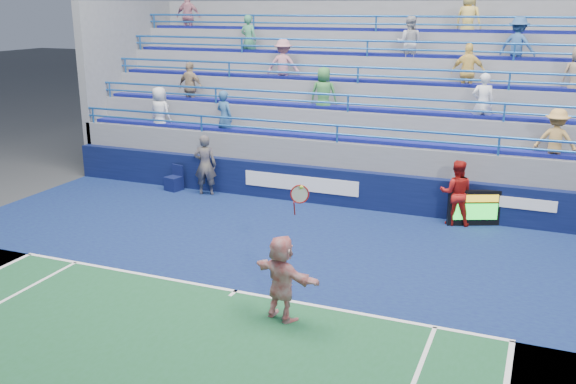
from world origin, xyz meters
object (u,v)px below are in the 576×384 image
at_px(tennis_player, 282,278).
at_px(line_judge, 205,165).
at_px(ball_girl, 456,193).
at_px(judge_chair, 174,183).
at_px(serve_speed_board, 474,208).

bearing_deg(tennis_player, line_judge, 128.58).
height_order(line_judge, ball_girl, line_judge).
distance_m(line_judge, ball_girl, 7.61).
height_order(tennis_player, line_judge, tennis_player).
relative_size(judge_chair, line_judge, 0.43).
bearing_deg(ball_girl, tennis_player, 62.30).
distance_m(tennis_player, line_judge, 8.63).
distance_m(judge_chair, line_judge, 1.36).
height_order(judge_chair, tennis_player, tennis_player).
distance_m(serve_speed_board, ball_girl, 0.64).
relative_size(serve_speed_board, ball_girl, 0.76).
bearing_deg(ball_girl, serve_speed_board, -178.16).
bearing_deg(serve_speed_board, judge_chair, -179.41).
distance_m(serve_speed_board, judge_chair, 9.28).
bearing_deg(serve_speed_board, tennis_player, -111.61).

